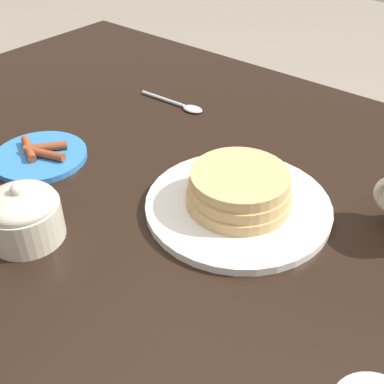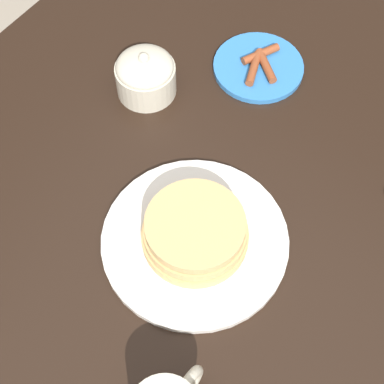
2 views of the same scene
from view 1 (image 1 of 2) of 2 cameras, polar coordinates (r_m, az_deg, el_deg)
The scene contains 5 objects.
dining_table at distance 0.78m, azimuth 0.27°, elevation -7.32°, with size 1.49×0.99×0.75m.
pancake_plate at distance 0.69m, azimuth 5.55°, elevation -0.50°, with size 0.27×0.27×0.06m.
side_plate_bacon at distance 0.84m, azimuth -17.56°, elevation 4.14°, with size 0.15×0.15×0.02m.
sugar_bowl at distance 0.67m, azimuth -19.36°, elevation -2.51°, with size 0.10×0.10×0.09m.
spoon at distance 0.97m, azimuth -1.20°, elevation 10.23°, with size 0.15×0.03×0.01m.
Camera 1 is at (-0.35, 0.43, 1.19)m, focal length 45.00 mm.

